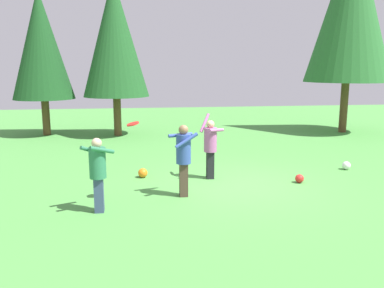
{
  "coord_description": "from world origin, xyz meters",
  "views": [
    {
      "loc": [
        -2.34,
        -9.61,
        2.95
      ],
      "look_at": [
        -0.97,
        0.17,
        1.05
      ],
      "focal_mm": 37.38,
      "sensor_mm": 36.0,
      "label": 1
    }
  ],
  "objects_px": {
    "frisbee": "(133,124)",
    "ball_white": "(346,166)",
    "tree_left": "(115,38)",
    "tree_far_left": "(41,45)",
    "person_thrower": "(210,144)",
    "ball_orange": "(143,173)",
    "ball_red": "(299,179)",
    "tree_far_right": "(351,5)",
    "person_catcher": "(98,169)",
    "person_bystander": "(184,154)"
  },
  "relations": [
    {
      "from": "frisbee",
      "to": "ball_red",
      "type": "xyz_separation_m",
      "value": [
        4.23,
        0.93,
        -1.65
      ]
    },
    {
      "from": "ball_red",
      "to": "tree_far_right",
      "type": "distance_m",
      "value": 10.8
    },
    {
      "from": "ball_red",
      "to": "ball_white",
      "type": "height_order",
      "value": "ball_white"
    },
    {
      "from": "person_catcher",
      "to": "person_bystander",
      "type": "xyz_separation_m",
      "value": [
        1.85,
        0.79,
        0.07
      ]
    },
    {
      "from": "person_bystander",
      "to": "ball_orange",
      "type": "height_order",
      "value": "person_bystander"
    },
    {
      "from": "frisbee",
      "to": "tree_left",
      "type": "height_order",
      "value": "tree_left"
    },
    {
      "from": "person_thrower",
      "to": "frisbee",
      "type": "xyz_separation_m",
      "value": [
        -2.01,
        -1.67,
        0.82
      ]
    },
    {
      "from": "frisbee",
      "to": "tree_far_right",
      "type": "height_order",
      "value": "tree_far_right"
    },
    {
      "from": "ball_orange",
      "to": "tree_far_right",
      "type": "height_order",
      "value": "tree_far_right"
    },
    {
      "from": "person_thrower",
      "to": "tree_left",
      "type": "distance_m",
      "value": 8.51
    },
    {
      "from": "ball_red",
      "to": "ball_orange",
      "type": "relative_size",
      "value": 0.88
    },
    {
      "from": "tree_far_right",
      "to": "person_catcher",
      "type": "bearing_deg",
      "value": -138.5
    },
    {
      "from": "ball_red",
      "to": "ball_white",
      "type": "xyz_separation_m",
      "value": [
        1.91,
        1.11,
        0.01
      ]
    },
    {
      "from": "ball_red",
      "to": "tree_left",
      "type": "bearing_deg",
      "value": 121.5
    },
    {
      "from": "ball_white",
      "to": "ball_orange",
      "type": "relative_size",
      "value": 0.95
    },
    {
      "from": "person_catcher",
      "to": "tree_left",
      "type": "distance_m",
      "value": 10.09
    },
    {
      "from": "frisbee",
      "to": "ball_white",
      "type": "relative_size",
      "value": 1.41
    },
    {
      "from": "person_thrower",
      "to": "person_catcher",
      "type": "xyz_separation_m",
      "value": [
        -2.74,
        -2.18,
        -0.02
      ]
    },
    {
      "from": "tree_left",
      "to": "ball_orange",
      "type": "bearing_deg",
      "value": -82.3
    },
    {
      "from": "tree_far_right",
      "to": "ball_white",
      "type": "bearing_deg",
      "value": -117.4
    },
    {
      "from": "ball_white",
      "to": "tree_far_left",
      "type": "xyz_separation_m",
      "value": [
        -10.0,
        7.57,
        3.76
      ]
    },
    {
      "from": "frisbee",
      "to": "person_bystander",
      "type": "bearing_deg",
      "value": 13.73
    },
    {
      "from": "person_thrower",
      "to": "tree_far_left",
      "type": "xyz_separation_m",
      "value": [
        -5.87,
        7.94,
        2.95
      ]
    },
    {
      "from": "person_catcher",
      "to": "ball_white",
      "type": "xyz_separation_m",
      "value": [
        6.87,
        2.55,
        -0.8
      ]
    },
    {
      "from": "person_thrower",
      "to": "ball_orange",
      "type": "distance_m",
      "value": 2.0
    },
    {
      "from": "person_catcher",
      "to": "person_thrower",
      "type": "bearing_deg",
      "value": 3.5
    },
    {
      "from": "ball_white",
      "to": "tree_far_right",
      "type": "relative_size",
      "value": 0.03
    },
    {
      "from": "person_bystander",
      "to": "person_thrower",
      "type": "bearing_deg",
      "value": -136.16
    },
    {
      "from": "tree_far_right",
      "to": "person_bystander",
      "type": "bearing_deg",
      "value": -135.38
    },
    {
      "from": "tree_far_left",
      "to": "tree_far_right",
      "type": "xyz_separation_m",
      "value": [
        13.38,
        -1.05,
        1.74
      ]
    },
    {
      "from": "ball_white",
      "to": "tree_far_left",
      "type": "relative_size",
      "value": 0.04
    },
    {
      "from": "ball_white",
      "to": "tree_far_left",
      "type": "distance_m",
      "value": 13.1
    },
    {
      "from": "person_thrower",
      "to": "frisbee",
      "type": "bearing_deg",
      "value": 0.0
    },
    {
      "from": "person_bystander",
      "to": "tree_left",
      "type": "relative_size",
      "value": 0.25
    },
    {
      "from": "ball_orange",
      "to": "tree_far_right",
      "type": "relative_size",
      "value": 0.03
    },
    {
      "from": "tree_far_left",
      "to": "person_bystander",
      "type": "bearing_deg",
      "value": -61.88
    },
    {
      "from": "person_catcher",
      "to": "ball_orange",
      "type": "height_order",
      "value": "person_catcher"
    },
    {
      "from": "tree_far_right",
      "to": "tree_far_left",
      "type": "bearing_deg",
      "value": 175.51
    },
    {
      "from": "person_bystander",
      "to": "tree_far_right",
      "type": "height_order",
      "value": "tree_far_right"
    },
    {
      "from": "ball_orange",
      "to": "person_bystander",
      "type": "bearing_deg",
      "value": -62.12
    },
    {
      "from": "frisbee",
      "to": "tree_far_left",
      "type": "height_order",
      "value": "tree_far_left"
    },
    {
      "from": "tree_left",
      "to": "tree_far_left",
      "type": "xyz_separation_m",
      "value": [
        -3.12,
        0.57,
        -0.3
      ]
    },
    {
      "from": "ball_white",
      "to": "tree_far_right",
      "type": "height_order",
      "value": "tree_far_right"
    },
    {
      "from": "person_thrower",
      "to": "ball_orange",
      "type": "height_order",
      "value": "person_thrower"
    },
    {
      "from": "ball_red",
      "to": "tree_left",
      "type": "distance_m",
      "value": 10.35
    },
    {
      "from": "frisbee",
      "to": "tree_far_left",
      "type": "distance_m",
      "value": 10.57
    },
    {
      "from": "frisbee",
      "to": "ball_red",
      "type": "distance_m",
      "value": 4.63
    },
    {
      "from": "frisbee",
      "to": "tree_left",
      "type": "xyz_separation_m",
      "value": [
        -0.74,
        9.04,
        2.42
      ]
    },
    {
      "from": "ball_red",
      "to": "ball_orange",
      "type": "distance_m",
      "value": 4.16
    },
    {
      "from": "ball_white",
      "to": "tree_far_left",
      "type": "bearing_deg",
      "value": 142.86
    }
  ]
}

